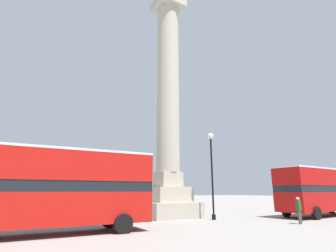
{
  "coord_description": "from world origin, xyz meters",
  "views": [
    {
      "loc": [
        -11.55,
        -20.46,
        2.15
      ],
      "look_at": [
        0.0,
        0.0,
        8.01
      ],
      "focal_mm": 28.0,
      "sensor_mm": 36.0,
      "label": 1
    }
  ],
  "objects_px": {
    "street_lamp": "(212,164)",
    "equestrian_statue": "(7,200)",
    "monument_column": "(168,116)",
    "pedestrian_near_lamp": "(299,209)",
    "bus_a": "(322,189)",
    "bus_b": "(44,186)"
  },
  "relations": [
    {
      "from": "equestrian_statue",
      "to": "pedestrian_near_lamp",
      "type": "xyz_separation_m",
      "value": [
        17.48,
        -12.44,
        -0.47
      ]
    },
    {
      "from": "monument_column",
      "to": "pedestrian_near_lamp",
      "type": "distance_m",
      "value": 12.92
    },
    {
      "from": "monument_column",
      "to": "equestrian_statue",
      "type": "bearing_deg",
      "value": 162.34
    },
    {
      "from": "street_lamp",
      "to": "pedestrian_near_lamp",
      "type": "distance_m",
      "value": 6.87
    },
    {
      "from": "bus_a",
      "to": "street_lamp",
      "type": "xyz_separation_m",
      "value": [
        -10.7,
        2.4,
        1.98
      ]
    },
    {
      "from": "street_lamp",
      "to": "pedestrian_near_lamp",
      "type": "height_order",
      "value": "street_lamp"
    },
    {
      "from": "bus_b",
      "to": "equestrian_statue",
      "type": "relative_size",
      "value": 1.97
    },
    {
      "from": "monument_column",
      "to": "street_lamp",
      "type": "bearing_deg",
      "value": -59.87
    },
    {
      "from": "bus_b",
      "to": "street_lamp",
      "type": "bearing_deg",
      "value": 8.7
    },
    {
      "from": "monument_column",
      "to": "street_lamp",
      "type": "distance_m",
      "value": 6.26
    },
    {
      "from": "bus_b",
      "to": "pedestrian_near_lamp",
      "type": "xyz_separation_m",
      "value": [
        15.74,
        -3.25,
        -1.39
      ]
    },
    {
      "from": "monument_column",
      "to": "bus_a",
      "type": "bearing_deg",
      "value": -25.05
    },
    {
      "from": "street_lamp",
      "to": "pedestrian_near_lamp",
      "type": "relative_size",
      "value": 3.91
    },
    {
      "from": "street_lamp",
      "to": "equestrian_statue",
      "type": "bearing_deg",
      "value": 152.34
    },
    {
      "from": "bus_a",
      "to": "pedestrian_near_lamp",
      "type": "relative_size",
      "value": 6.29
    },
    {
      "from": "bus_a",
      "to": "equestrian_statue",
      "type": "distance_m",
      "value": 26.72
    },
    {
      "from": "bus_a",
      "to": "pedestrian_near_lamp",
      "type": "xyz_separation_m",
      "value": [
        -7.37,
        -2.62,
        -1.3
      ]
    },
    {
      "from": "monument_column",
      "to": "bus_b",
      "type": "bearing_deg",
      "value": -152.63
    },
    {
      "from": "bus_a",
      "to": "monument_column",
      "type": "bearing_deg",
      "value": 151.0
    },
    {
      "from": "bus_a",
      "to": "pedestrian_near_lamp",
      "type": "distance_m",
      "value": 7.93
    },
    {
      "from": "bus_b",
      "to": "street_lamp",
      "type": "xyz_separation_m",
      "value": [
        12.4,
        1.78,
        1.89
      ]
    },
    {
      "from": "bus_a",
      "to": "equestrian_statue",
      "type": "xyz_separation_m",
      "value": [
        -24.84,
        9.81,
        -0.83
      ]
    }
  ]
}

